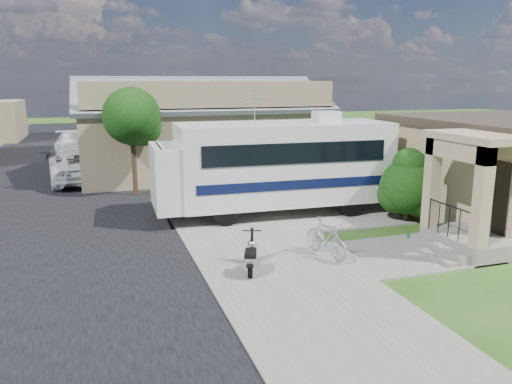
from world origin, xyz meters
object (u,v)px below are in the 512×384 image
object	(u,v)px
garden_hose	(414,238)
shrub	(408,184)
motorhome	(275,164)
scooter	(251,257)
pickup_truck	(78,166)
bicycle	(326,240)
van	(76,146)

from	to	relation	value
garden_hose	shrub	bearing A→B (deg)	61.31
motorhome	scooter	xyz separation A→B (m)	(-2.61, -5.35, -1.44)
garden_hose	scooter	bearing A→B (deg)	-170.11
pickup_truck	garden_hose	distance (m)	16.39
motorhome	bicycle	distance (m)	5.12
motorhome	pickup_truck	xyz separation A→B (m)	(-6.97, 8.66, -1.09)
scooter	garden_hose	bearing A→B (deg)	30.03
scooter	pickup_truck	distance (m)	14.67
motorhome	pickup_truck	distance (m)	11.17
motorhome	garden_hose	world-z (taller)	motorhome
bicycle	pickup_truck	xyz separation A→B (m)	(-6.66, 13.59, 0.25)
shrub	scooter	size ratio (longest dim) A/B	1.82
scooter	van	xyz separation A→B (m)	(-4.67, 21.38, 0.39)
shrub	bicycle	distance (m)	5.11
van	garden_hose	xyz separation A→B (m)	(10.21, -20.42, -0.73)
scooter	garden_hose	xyz separation A→B (m)	(5.54, 0.97, -0.35)
bicycle	pickup_truck	size ratio (longest dim) A/B	0.31
scooter	pickup_truck	world-z (taller)	pickup_truck
scooter	garden_hose	distance (m)	5.63
bicycle	van	size ratio (longest dim) A/B	0.31
motorhome	garden_hose	bearing A→B (deg)	-54.10
scooter	van	distance (m)	21.89
shrub	bicycle	world-z (taller)	shrub
bicycle	van	world-z (taller)	van
bicycle	van	distance (m)	22.09
van	garden_hose	bearing A→B (deg)	-69.77
scooter	pickup_truck	bearing A→B (deg)	127.46
motorhome	garden_hose	xyz separation A→B (m)	(2.94, -4.38, -1.78)
bicycle	pickup_truck	bearing A→B (deg)	104.90
van	garden_hose	size ratio (longest dim) A/B	13.89
motorhome	pickup_truck	world-z (taller)	motorhome
motorhome	van	world-z (taller)	motorhome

